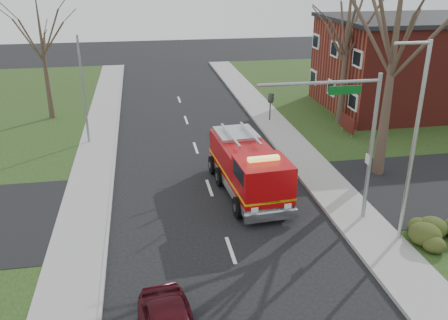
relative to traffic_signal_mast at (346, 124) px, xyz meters
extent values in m
plane|color=black|center=(-5.21, -1.50, -4.71)|extent=(120.00, 120.00, 0.00)
cube|color=gray|center=(0.99, -1.50, -4.63)|extent=(2.40, 80.00, 0.15)
cube|color=gray|center=(-11.41, -1.50, -4.63)|extent=(2.40, 80.00, 0.15)
cube|color=maroon|center=(13.79, 16.50, -1.21)|extent=(15.00, 10.00, 7.00)
cube|color=black|center=(13.79, 16.50, 2.39)|extent=(15.40, 10.40, 0.30)
cube|color=silver|center=(6.24, 16.50, -2.71)|extent=(0.12, 1.40, 1.20)
cube|color=#501412|center=(5.29, 11.00, -3.81)|extent=(0.12, 2.00, 1.00)
cylinder|color=gray|center=(5.29, 10.20, -4.26)|extent=(0.08, 0.08, 0.90)
cylinder|color=gray|center=(5.29, 11.80, -4.26)|extent=(0.08, 0.08, 0.90)
ellipsoid|color=#253112|center=(3.79, -2.50, -4.13)|extent=(2.80, 2.00, 0.90)
cone|color=#3E2F25|center=(4.29, 4.50, 1.29)|extent=(0.64, 0.64, 12.00)
cone|color=#3E2F25|center=(5.79, 13.50, 0.54)|extent=(0.56, 0.56, 10.50)
cone|color=#3E2F25|center=(-15.21, 18.50, -0.21)|extent=(0.44, 0.44, 9.00)
cylinder|color=gray|center=(1.29, 0.00, -1.31)|extent=(0.18, 0.18, 6.80)
cylinder|color=gray|center=(-1.31, 0.00, 1.79)|extent=(5.20, 0.14, 0.14)
cube|color=#0C591E|center=(-0.21, 0.00, 1.44)|extent=(1.40, 0.06, 0.35)
imported|color=black|center=(-3.31, 0.00, 1.44)|extent=(0.22, 0.18, 1.10)
cylinder|color=#B7BABF|center=(1.99, -2.00, -0.51)|extent=(0.16, 0.16, 8.40)
cylinder|color=#B7BABF|center=(1.29, -2.00, 3.59)|extent=(1.40, 0.12, 0.12)
cylinder|color=gray|center=(-12.01, 12.50, -1.21)|extent=(0.14, 0.14, 7.00)
cube|color=#AC070A|center=(-3.42, 4.83, -3.29)|extent=(2.72, 4.92, 1.92)
cube|color=#AC070A|center=(-3.16, 1.36, -3.15)|extent=(2.55, 2.55, 2.20)
cube|color=#B7BABF|center=(-3.34, 3.73, -4.07)|extent=(2.92, 7.30, 0.41)
cube|color=#E5B20C|center=(-3.34, 3.73, -3.56)|extent=(2.93, 7.30, 0.11)
cube|color=black|center=(-3.09, 0.36, -2.47)|extent=(2.08, 0.24, 0.78)
cube|color=#E5D866|center=(-3.16, 1.36, -1.92)|extent=(1.48, 0.43, 0.16)
cylinder|color=black|center=(-4.34, 1.18, -4.20)|extent=(0.39, 1.03, 1.01)
cylinder|color=black|center=(-1.97, 1.36, -4.20)|extent=(0.39, 1.03, 1.01)
cylinder|color=black|center=(-4.73, 6.38, -4.20)|extent=(0.39, 1.03, 1.01)
cylinder|color=black|center=(-2.35, 6.56, -4.20)|extent=(0.39, 1.03, 1.01)
camera|label=1|loc=(-8.40, -17.82, 6.17)|focal=38.00mm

